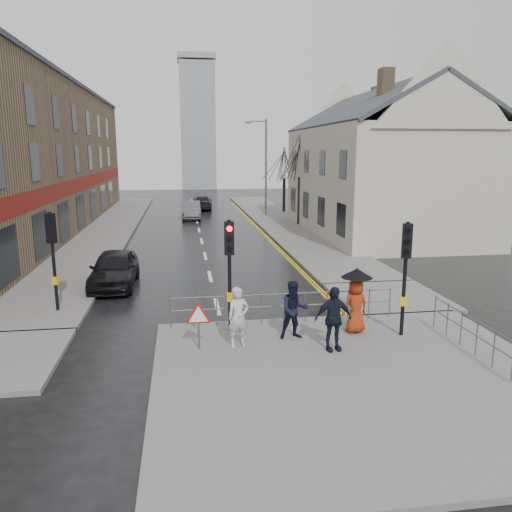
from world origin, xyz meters
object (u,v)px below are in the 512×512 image
object	(u,v)px
pedestrian_b	(294,310)
pedestrian_a	(238,317)
pedestrian_with_umbrella	(356,297)
pedestrian_d	(333,319)
car_parked	(114,269)
car_mid	(191,210)

from	to	relation	value
pedestrian_b	pedestrian_a	bearing A→B (deg)	-171.22
pedestrian_with_umbrella	pedestrian_d	distance (m)	1.66
pedestrian_b	car_parked	size ratio (longest dim) A/B	0.39
pedestrian_a	pedestrian_with_umbrella	world-z (taller)	pedestrian_with_umbrella
pedestrian_b	pedestrian_d	size ratio (longest dim) A/B	0.95
pedestrian_b	pedestrian_d	bearing A→B (deg)	-53.78
pedestrian_a	car_parked	world-z (taller)	pedestrian_a
pedestrian_d	car_mid	bearing A→B (deg)	91.13
pedestrian_with_umbrella	car_mid	size ratio (longest dim) A/B	0.45
car_parked	pedestrian_d	bearing A→B (deg)	-49.14
pedestrian_b	pedestrian_d	xyz separation A→B (m)	(0.85, -1.03, 0.04)
pedestrian_a	car_parked	xyz separation A→B (m)	(-4.31, 7.53, -0.24)
pedestrian_b	pedestrian_with_umbrella	distance (m)	1.96
pedestrian_a	pedestrian_d	size ratio (longest dim) A/B	0.94
pedestrian_with_umbrella	car_mid	bearing A→B (deg)	98.84
pedestrian_d	car_parked	bearing A→B (deg)	124.55
pedestrian_b	car_parked	xyz separation A→B (m)	(-5.98, 7.17, -0.25)
pedestrian_a	pedestrian_b	size ratio (longest dim) A/B	0.99
pedestrian_a	car_parked	distance (m)	8.67
pedestrian_with_umbrella	car_mid	distance (m)	28.20
pedestrian_with_umbrella	car_parked	size ratio (longest dim) A/B	0.45
car_parked	pedestrian_a	bearing A→B (deg)	-59.15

